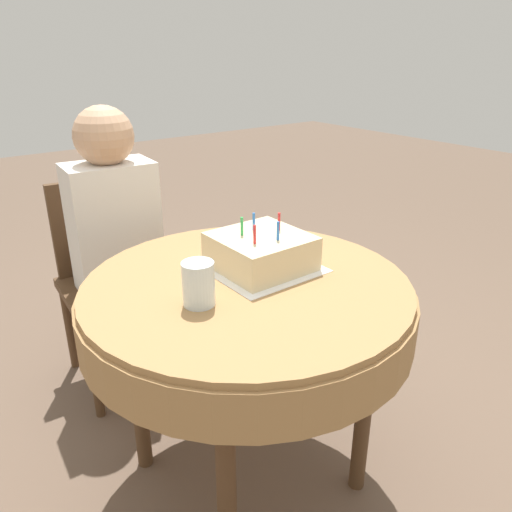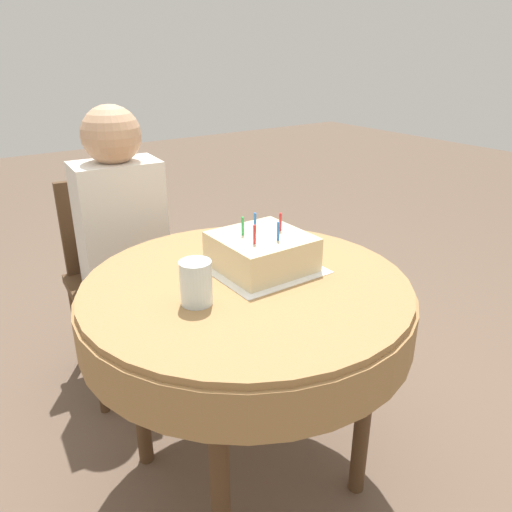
# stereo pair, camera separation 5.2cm
# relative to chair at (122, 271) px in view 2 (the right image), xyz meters

# --- Properties ---
(ground_plane) EXTENTS (12.00, 12.00, 0.00)m
(ground_plane) POSITION_rel_chair_xyz_m (0.07, -0.83, -0.46)
(ground_plane) COLOR brown
(dining_table) EXTENTS (0.94, 0.94, 0.72)m
(dining_table) POSITION_rel_chair_xyz_m (0.07, -0.83, 0.17)
(dining_table) COLOR #9E7547
(dining_table) RESTS_ON ground_plane
(chair) EXTENTS (0.48, 0.48, 0.83)m
(chair) POSITION_rel_chair_xyz_m (0.00, 0.00, 0.00)
(chair) COLOR #4C331E
(chair) RESTS_ON ground_plane
(person) EXTENTS (0.34, 0.31, 1.14)m
(person) POSITION_rel_chair_xyz_m (-0.01, -0.09, 0.23)
(person) COLOR tan
(person) RESTS_ON ground_plane
(napkin) EXTENTS (0.30, 0.30, 0.00)m
(napkin) POSITION_rel_chair_xyz_m (0.16, -0.78, 0.27)
(napkin) COLOR white
(napkin) RESTS_ON dining_table
(birthday_cake) EXTENTS (0.25, 0.25, 0.16)m
(birthday_cake) POSITION_rel_chair_xyz_m (0.16, -0.78, 0.32)
(birthday_cake) COLOR beige
(birthday_cake) RESTS_ON dining_table
(drinking_glass) EXTENTS (0.08, 0.08, 0.12)m
(drinking_glass) POSITION_rel_chair_xyz_m (-0.11, -0.86, 0.32)
(drinking_glass) COLOR silver
(drinking_glass) RESTS_ON dining_table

